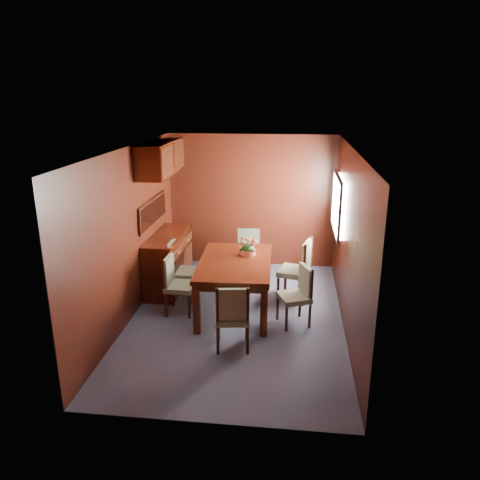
# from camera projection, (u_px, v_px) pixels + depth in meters

# --- Properties ---
(ground) EXTENTS (4.50, 4.50, 0.00)m
(ground) POSITION_uv_depth(u_px,v_px,m) (237.00, 318.00, 6.72)
(ground) COLOR #404457
(ground) RESTS_ON ground
(room_shell) EXTENTS (3.06, 4.52, 2.41)m
(room_shell) POSITION_uv_depth(u_px,v_px,m) (232.00, 202.00, 6.55)
(room_shell) COLOR black
(room_shell) RESTS_ON ground
(sideboard) EXTENTS (0.48, 1.40, 0.90)m
(sideboard) POSITION_uv_depth(u_px,v_px,m) (169.00, 261.00, 7.67)
(sideboard) COLOR black
(sideboard) RESTS_ON ground
(dining_table) EXTENTS (1.09, 1.68, 0.77)m
(dining_table) POSITION_uv_depth(u_px,v_px,m) (235.00, 268.00, 6.79)
(dining_table) COLOR black
(dining_table) RESTS_ON ground
(chair_left_near) EXTENTS (0.41, 0.43, 0.88)m
(chair_left_near) POSITION_uv_depth(u_px,v_px,m) (176.00, 281.00, 6.76)
(chair_left_near) COLOR black
(chair_left_near) RESTS_ON ground
(chair_left_far) EXTENTS (0.42, 0.44, 0.93)m
(chair_left_far) POSITION_uv_depth(u_px,v_px,m) (178.00, 267.00, 7.22)
(chair_left_far) COLOR black
(chair_left_far) RESTS_ON ground
(chair_right_near) EXTENTS (0.52, 0.53, 0.86)m
(chair_right_near) POSITION_uv_depth(u_px,v_px,m) (299.00, 292.00, 6.43)
(chair_right_near) COLOR black
(chair_right_near) RESTS_ON ground
(chair_right_far) EXTENTS (0.55, 0.56, 0.98)m
(chair_right_far) POSITION_uv_depth(u_px,v_px,m) (299.00, 267.00, 7.15)
(chair_right_far) COLOR black
(chair_right_far) RESTS_ON ground
(chair_head) EXTENTS (0.47, 0.46, 0.89)m
(chair_head) POSITION_uv_depth(u_px,v_px,m) (233.00, 314.00, 5.75)
(chair_head) COLOR black
(chair_head) RESTS_ON ground
(chair_foot) EXTENTS (0.46, 0.44, 0.87)m
(chair_foot) POSITION_uv_depth(u_px,v_px,m) (249.00, 251.00, 8.04)
(chair_foot) COLOR black
(chair_foot) RESTS_ON ground
(flower_centerpiece) EXTENTS (0.26, 0.26, 0.26)m
(flower_centerpiece) POSITION_uv_depth(u_px,v_px,m) (248.00, 247.00, 6.97)
(flower_centerpiece) COLOR #AE5735
(flower_centerpiece) RESTS_ON dining_table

